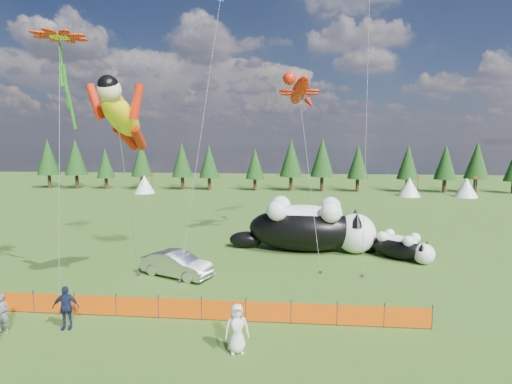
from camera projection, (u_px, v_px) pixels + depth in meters
The scene contains 14 objects.
ground at pixel (196, 294), 21.04m from camera, with size 160.00×160.00×0.00m, color #143409.
safety_fence at pixel (180, 308), 18.01m from camera, with size 22.06×0.06×1.10m.
tree_line at pixel (262, 166), 64.99m from camera, with size 90.00×4.00×8.00m, color black, non-canonical shape.
festival_tents at pixel (333, 186), 59.36m from camera, with size 50.00×3.20×2.80m, color white, non-canonical shape.
cat_large at pixel (310, 226), 29.17m from camera, with size 10.75×4.39×3.88m.
cat_small at pixel (401, 247), 27.15m from camera, with size 4.38×3.81×1.86m.
car at pixel (177, 264), 23.73m from camera, with size 1.57×4.50×1.48m, color silver.
spectator_a at pixel (2, 314), 16.62m from camera, with size 0.63×0.41×1.72m, color #59595E.
spectator_c at pixel (66, 307), 17.04m from camera, with size 1.11×0.57×1.89m, color #161E3D.
spectator_e at pixel (237, 328), 15.11m from camera, with size 0.93×0.61×1.91m, color silver.
superhero_kite at pixel (121, 116), 20.04m from camera, with size 4.11×4.99×11.40m.
gecko_kite at pixel (299, 91), 31.21m from camera, with size 4.38×11.89×14.49m.
flower_kite at pixel (60, 40), 20.41m from camera, with size 3.61×4.74×13.57m.
diamond_kite_a at pixel (218, 15), 26.19m from camera, with size 1.93×6.59×18.68m.
Camera 1 is at (5.02, -19.82, 7.99)m, focal length 28.00 mm.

